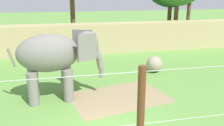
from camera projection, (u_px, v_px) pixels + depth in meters
name	position (u px, v px, depth m)	size (l,w,h in m)	color
dirt_patch	(119.00, 97.00, 12.70)	(4.82, 3.31, 0.01)	#937F5B
embankment_wall	(79.00, 39.00, 21.54)	(36.00, 1.80, 2.53)	tan
elephant	(56.00, 56.00, 11.94)	(4.55, 1.92, 3.37)	gray
enrichment_ball	(154.00, 64.00, 16.57)	(1.07, 1.07, 1.07)	gray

